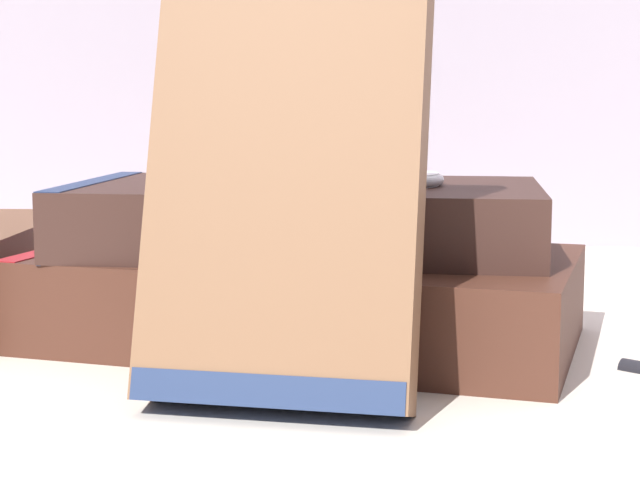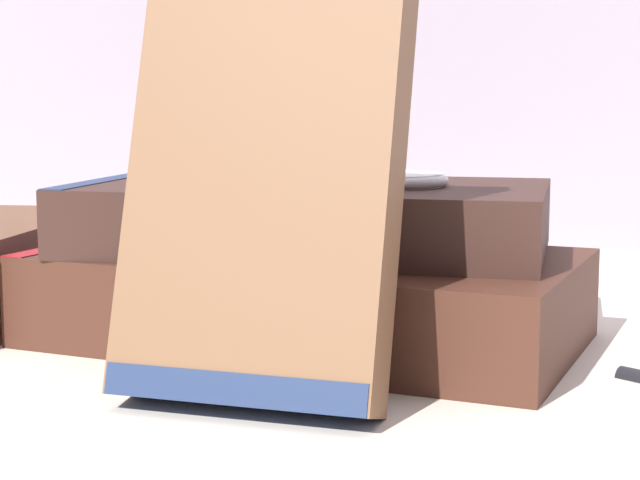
% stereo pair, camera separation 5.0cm
% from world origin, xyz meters
% --- Properties ---
extents(ground_plane, '(3.00, 3.00, 0.00)m').
position_xyz_m(ground_plane, '(0.00, 0.00, 0.00)').
color(ground_plane, beige).
extents(book_flat_bottom, '(0.27, 0.16, 0.04)m').
position_xyz_m(book_flat_bottom, '(0.04, 0.04, 0.02)').
color(book_flat_bottom, '#422319').
rests_on(book_flat_bottom, ground_plane).
extents(book_flat_top, '(0.23, 0.14, 0.03)m').
position_xyz_m(book_flat_top, '(0.04, 0.05, 0.06)').
color(book_flat_top, '#331E19').
rests_on(book_flat_top, book_flat_bottom).
extents(book_leaning_front, '(0.10, 0.07, 0.16)m').
position_xyz_m(book_leaning_front, '(0.06, -0.06, 0.08)').
color(book_leaning_front, brown).
rests_on(book_leaning_front, ground_plane).
extents(pocket_watch, '(0.05, 0.05, 0.01)m').
position_xyz_m(pocket_watch, '(0.09, 0.05, 0.08)').
color(pocket_watch, silver).
rests_on(pocket_watch, book_flat_top).
extents(reading_glasses, '(0.09, 0.04, 0.00)m').
position_xyz_m(reading_glasses, '(-0.03, 0.20, 0.00)').
color(reading_glasses, '#4C3828').
rests_on(reading_glasses, ground_plane).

